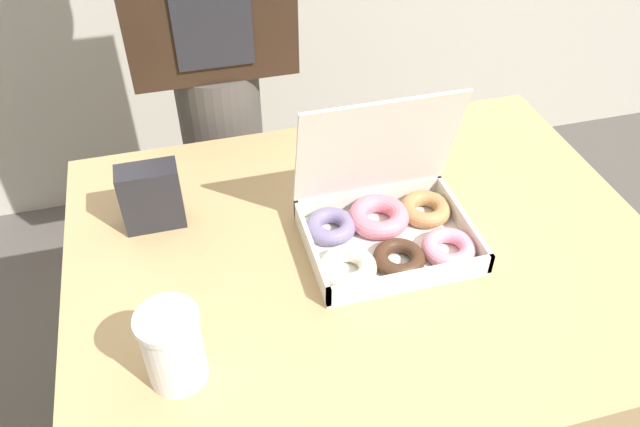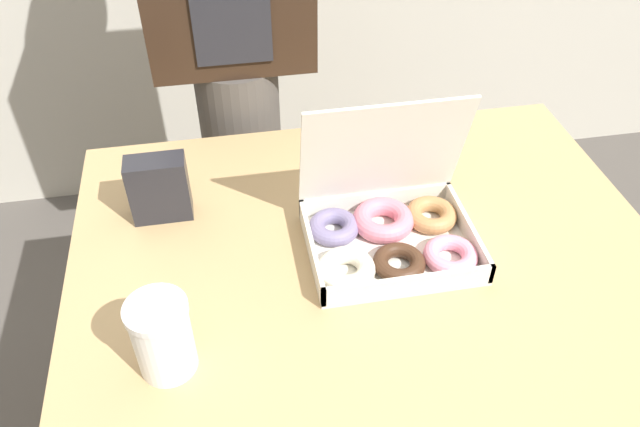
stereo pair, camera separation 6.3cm
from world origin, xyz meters
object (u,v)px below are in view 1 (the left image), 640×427
object	(u,v)px
coffee_cup	(173,347)
person_customer	(209,23)
napkin_holder	(151,197)
donut_box	(386,224)

from	to	relation	value
coffee_cup	person_customer	bearing A→B (deg)	77.60
person_customer	napkin_holder	bearing A→B (deg)	-113.50
napkin_holder	donut_box	bearing A→B (deg)	-21.27
napkin_holder	person_customer	world-z (taller)	person_customer
napkin_holder	person_customer	bearing A→B (deg)	66.50
donut_box	person_customer	world-z (taller)	person_customer
coffee_cup	donut_box	bearing A→B (deg)	26.55
donut_box	coffee_cup	bearing A→B (deg)	-153.45
donut_box	person_customer	size ratio (longest dim) A/B	0.20
donut_box	napkin_holder	bearing A→B (deg)	158.73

